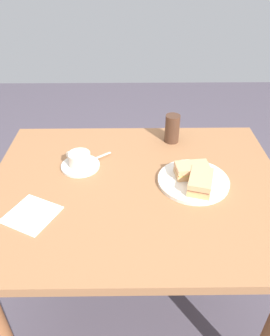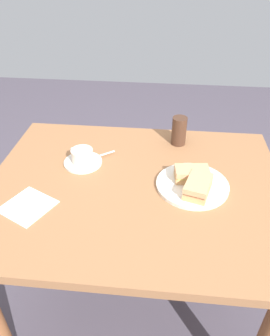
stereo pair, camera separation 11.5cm
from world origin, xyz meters
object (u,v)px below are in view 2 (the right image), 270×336
object	(u,v)px
spoon	(100,155)
sandwich_back	(198,187)
napkin	(28,206)
dining_table	(135,211)
sandwich_plate	(192,185)
sandwich_front	(192,174)
coffee_saucer	(83,162)
coffee_cup	(82,155)
drinking_glass	(179,131)

from	to	relation	value
spoon	sandwich_back	bearing A→B (deg)	-27.54
napkin	dining_table	bearing A→B (deg)	24.00
dining_table	sandwich_plate	world-z (taller)	sandwich_plate
sandwich_back	spoon	world-z (taller)	sandwich_back
sandwich_plate	sandwich_front	distance (m)	0.04
coffee_saucer	sandwich_front	bearing A→B (deg)	-10.56
dining_table	coffee_saucer	bearing A→B (deg)	152.13
sandwich_back	sandwich_front	bearing A→B (deg)	103.85
sandwich_back	spoon	size ratio (longest dim) A/B	1.67
dining_table	coffee_cup	size ratio (longest dim) A/B	10.61
sandwich_plate	dining_table	bearing A→B (deg)	-176.86
sandwich_plate	napkin	distance (m)	0.58
dining_table	sandwich_plate	bearing A→B (deg)	3.14
sandwich_plate	napkin	bearing A→B (deg)	-163.41
sandwich_plate	sandwich_back	world-z (taller)	sandwich_back
sandwich_plate	napkin	xyz separation A→B (m)	(-0.56, -0.17, -0.01)
spoon	napkin	bearing A→B (deg)	-120.75
sandwich_front	coffee_saucer	bearing A→B (deg)	169.44
coffee_saucer	napkin	world-z (taller)	coffee_saucer
dining_table	napkin	size ratio (longest dim) A/B	7.33
coffee_cup	spoon	world-z (taller)	coffee_cup
sandwich_front	sandwich_back	distance (m)	0.08
dining_table	drinking_glass	bearing A→B (deg)	62.84
spoon	coffee_saucer	bearing A→B (deg)	-143.26
dining_table	napkin	world-z (taller)	napkin
sandwich_plate	sandwich_back	size ratio (longest dim) A/B	1.85
sandwich_plate	sandwich_front	world-z (taller)	sandwich_front
spoon	napkin	world-z (taller)	spoon
dining_table	spoon	distance (m)	0.27
coffee_saucer	dining_table	bearing A→B (deg)	-27.87
coffee_saucer	coffee_cup	bearing A→B (deg)	149.33
dining_table	drinking_glass	xyz separation A→B (m)	(0.16, 0.31, 0.20)
spoon	napkin	xyz separation A→B (m)	(-0.19, -0.32, -0.01)
sandwich_back	coffee_cup	xyz separation A→B (m)	(-0.45, 0.15, -0.00)
dining_table	napkin	bearing A→B (deg)	-156.00
napkin	sandwich_plate	bearing A→B (deg)	16.59
coffee_cup	drinking_glass	size ratio (longest dim) A/B	0.83
coffee_cup	sandwich_front	bearing A→B (deg)	-10.63
coffee_saucer	sandwich_plate	bearing A→B (deg)	-13.71
sandwich_front	coffee_saucer	xyz separation A→B (m)	(-0.43, 0.08, -0.03)
sandwich_plate	coffee_saucer	bearing A→B (deg)	166.29
spoon	drinking_glass	distance (m)	0.36
sandwich_plate	spoon	size ratio (longest dim) A/B	3.08
coffee_cup	spoon	distance (m)	0.08
sandwich_back	coffee_saucer	world-z (taller)	sandwich_back
sandwich_front	spoon	distance (m)	0.39
sandwich_front	drinking_glass	bearing A→B (deg)	99.61
sandwich_plate	drinking_glass	world-z (taller)	drinking_glass
napkin	sandwich_back	bearing A→B (deg)	11.67
sandwich_plate	coffee_saucer	xyz separation A→B (m)	(-0.43, 0.11, -0.00)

